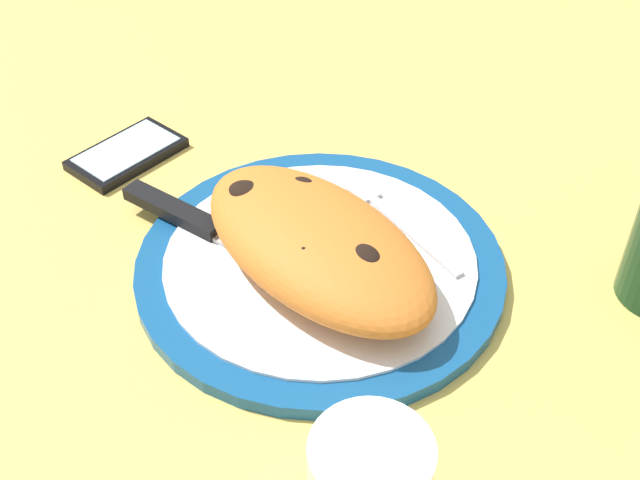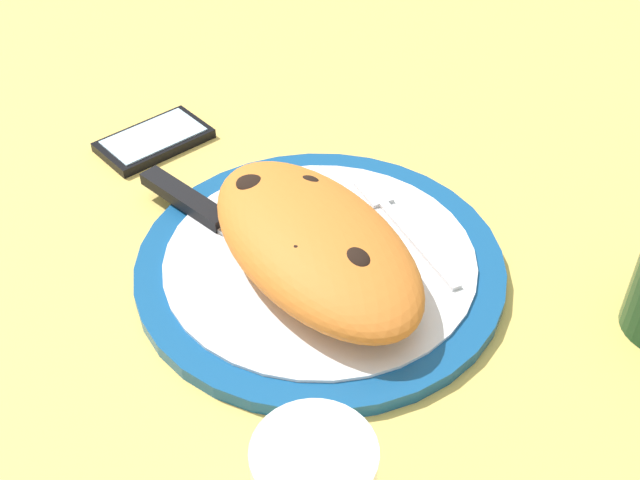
{
  "view_description": "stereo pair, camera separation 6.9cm",
  "coord_description": "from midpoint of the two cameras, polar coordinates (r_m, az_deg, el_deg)",
  "views": [
    {
      "loc": [
        -42.88,
        29.27,
        49.02
      ],
      "look_at": [
        0.0,
        0.0,
        3.6
      ],
      "focal_mm": 45.51,
      "sensor_mm": 36.0,
      "label": 1
    },
    {
      "loc": [
        -46.38,
        23.33,
        49.02
      ],
      "look_at": [
        0.0,
        0.0,
        3.6
      ],
      "focal_mm": 45.51,
      "sensor_mm": 36.0,
      "label": 2
    }
  ],
  "objects": [
    {
      "name": "knife",
      "position": [
        0.74,
        -11.41,
        1.16
      ],
      "size": [
        22.47,
        9.83,
        1.2
      ],
      "color": "silver",
      "rests_on": "plate"
    },
    {
      "name": "calzone",
      "position": [
        0.67,
        -3.18,
        -0.37
      ],
      "size": [
        26.02,
        15.41,
        5.61
      ],
      "color": "orange",
      "rests_on": "plate"
    },
    {
      "name": "ground_plane",
      "position": [
        0.72,
        -2.73,
        -3.16
      ],
      "size": [
        150.0,
        150.0,
        3.0
      ],
      "primitive_type": "cube",
      "color": "#DBB756"
    },
    {
      "name": "fork",
      "position": [
        0.74,
        2.28,
        1.73
      ],
      "size": [
        16.46,
        2.26,
        0.4
      ],
      "color": "silver",
      "rests_on": "plate"
    },
    {
      "name": "smartphone",
      "position": [
        0.87,
        -15.66,
        5.79
      ],
      "size": [
        9.17,
        12.61,
        1.16
      ],
      "color": "black",
      "rests_on": "ground_plane"
    },
    {
      "name": "plate",
      "position": [
        0.71,
        -2.78,
        -1.85
      ],
      "size": [
        32.18,
        32.18,
        1.6
      ],
      "color": "navy",
      "rests_on": "ground_plane"
    }
  ]
}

